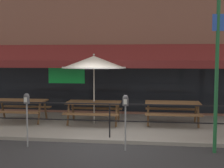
{
  "coord_description": "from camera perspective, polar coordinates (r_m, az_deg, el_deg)",
  "views": [
    {
      "loc": [
        1.15,
        -8.25,
        2.36
      ],
      "look_at": [
        -0.1,
        1.6,
        1.5
      ],
      "focal_mm": 50.0,
      "sensor_mm": 36.0,
      "label": 1
    }
  ],
  "objects": [
    {
      "name": "picnic_table_right",
      "position": [
        10.6,
        10.99,
        -4.12
      ],
      "size": [
        1.8,
        1.42,
        0.76
      ],
      "color": "brown",
      "rests_on": "patio_deck"
    },
    {
      "name": "picnic_table_left",
      "position": [
        11.36,
        -16.44,
        -3.63
      ],
      "size": [
        1.8,
        1.42,
        0.76
      ],
      "color": "brown",
      "rests_on": "patio_deck"
    },
    {
      "name": "street_sign_pole",
      "position": [
        7.96,
        18.66,
        4.02
      ],
      "size": [
        0.28,
        0.09,
        4.42
      ],
      "color": "#1E6033",
      "rests_on": "ground"
    },
    {
      "name": "patio_umbrella_centre",
      "position": [
        10.46,
        -3.33,
        3.96
      ],
      "size": [
        2.14,
        2.14,
        2.38
      ],
      "color": "#B7B2A8",
      "rests_on": "patio_deck"
    },
    {
      "name": "restaurant_building",
      "position": [
        12.62,
        1.98,
        11.95
      ],
      "size": [
        15.0,
        1.6,
        7.85
      ],
      "color": "brown",
      "rests_on": "ground"
    },
    {
      "name": "ground_plane",
      "position": [
        8.66,
        -0.69,
        -10.87
      ],
      "size": [
        120.0,
        120.0,
        0.0
      ],
      "primitive_type": "plane",
      "color": "#2D2D30"
    },
    {
      "name": "picnic_table_centre",
      "position": [
        10.53,
        -3.35,
        -4.09
      ],
      "size": [
        1.8,
        1.42,
        0.76
      ],
      "color": "brown",
      "rests_on": "patio_deck"
    },
    {
      "name": "patio_railing",
      "position": [
        8.77,
        -0.43,
        -5.31
      ],
      "size": [
        13.84,
        0.04,
        0.97
      ],
      "color": "black",
      "rests_on": "patio_deck"
    },
    {
      "name": "parking_meter_near",
      "position": [
        8.44,
        -15.34,
        -3.49
      ],
      "size": [
        0.15,
        0.16,
        1.42
      ],
      "color": "gray",
      "rests_on": "ground"
    },
    {
      "name": "parking_meter_far",
      "position": [
        7.81,
        2.48,
        -3.99
      ],
      "size": [
        0.15,
        0.16,
        1.42
      ],
      "color": "gray",
      "rests_on": "ground"
    },
    {
      "name": "patio_deck",
      "position": [
        10.57,
        0.81,
        -7.67
      ],
      "size": [
        15.0,
        4.0,
        0.1
      ],
      "primitive_type": "cube",
      "color": "gray",
      "rests_on": "ground"
    }
  ]
}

